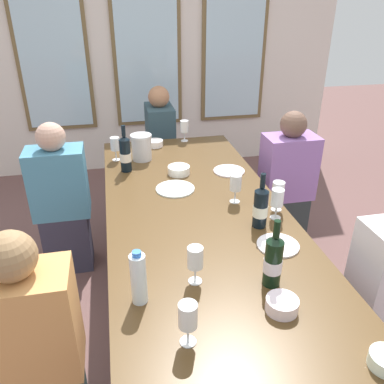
{
  "coord_description": "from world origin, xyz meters",
  "views": [
    {
      "loc": [
        -0.42,
        -1.88,
        1.85
      ],
      "look_at": [
        0.0,
        0.16,
        0.79
      ],
      "focal_mm": 36.94,
      "sensor_mm": 36.0,
      "label": 1
    }
  ],
  "objects_px": {
    "wine_bottle_2": "(125,154)",
    "wine_glass_3": "(184,127)",
    "seated_person_0": "(62,204)",
    "water_bottle": "(139,278)",
    "wine_bottle_1": "(261,207)",
    "wine_glass_5": "(115,144)",
    "seated_person_2": "(35,354)",
    "metal_pitcher": "(142,147)",
    "seated_person_1": "(286,187)",
    "tasting_bowl_0": "(179,170)",
    "wine_bottle_0": "(273,261)",
    "seated_person_4": "(161,149)",
    "tasting_bowl_3": "(282,305)",
    "white_plate_2": "(278,245)",
    "wine_glass_2": "(195,258)",
    "wine_glass_0": "(277,199)",
    "tasting_bowl_2": "(155,143)",
    "wine_glass_4": "(188,316)",
    "wine_glass_6": "(278,191)",
    "dining_table": "(198,222)",
    "white_plate_0": "(229,171)",
    "wine_glass_1": "(236,184)",
    "white_plate_1": "(175,189)"
  },
  "relations": [
    {
      "from": "wine_bottle_2",
      "to": "wine_glass_3",
      "type": "xyz_separation_m",
      "value": [
        0.51,
        0.52,
        -0.0
      ]
    },
    {
      "from": "seated_person_0",
      "to": "wine_glass_3",
      "type": "bearing_deg",
      "value": 27.59
    },
    {
      "from": "water_bottle",
      "to": "wine_glass_3",
      "type": "height_order",
      "value": "water_bottle"
    },
    {
      "from": "wine_bottle_1",
      "to": "wine_glass_5",
      "type": "relative_size",
      "value": 1.74
    },
    {
      "from": "wine_glass_5",
      "to": "seated_person_2",
      "type": "xyz_separation_m",
      "value": [
        -0.4,
        -1.51,
        -0.34
      ]
    },
    {
      "from": "metal_pitcher",
      "to": "seated_person_1",
      "type": "distance_m",
      "value": 1.13
    },
    {
      "from": "metal_pitcher",
      "to": "tasting_bowl_0",
      "type": "relative_size",
      "value": 1.27
    },
    {
      "from": "wine_bottle_0",
      "to": "seated_person_4",
      "type": "xyz_separation_m",
      "value": [
        -0.17,
        2.26,
        -0.33
      ]
    },
    {
      "from": "metal_pitcher",
      "to": "tasting_bowl_3",
      "type": "distance_m",
      "value": 1.71
    },
    {
      "from": "wine_bottle_1",
      "to": "tasting_bowl_0",
      "type": "height_order",
      "value": "wine_bottle_1"
    },
    {
      "from": "seated_person_1",
      "to": "white_plate_2",
      "type": "bearing_deg",
      "value": -116.88
    },
    {
      "from": "white_plate_2",
      "to": "wine_glass_2",
      "type": "xyz_separation_m",
      "value": [
        -0.45,
        -0.17,
        0.12
      ]
    },
    {
      "from": "wine_glass_0",
      "to": "wine_glass_5",
      "type": "bearing_deg",
      "value": 128.87
    },
    {
      "from": "tasting_bowl_2",
      "to": "wine_glass_4",
      "type": "height_order",
      "value": "wine_glass_4"
    },
    {
      "from": "wine_bottle_2",
      "to": "wine_glass_6",
      "type": "height_order",
      "value": "wine_bottle_2"
    },
    {
      "from": "metal_pitcher",
      "to": "seated_person_4",
      "type": "bearing_deg",
      "value": 72.93
    },
    {
      "from": "dining_table",
      "to": "water_bottle",
      "type": "xyz_separation_m",
      "value": [
        -0.38,
        -0.65,
        0.18
      ]
    },
    {
      "from": "wine_bottle_2",
      "to": "white_plate_2",
      "type": "bearing_deg",
      "value": -57.85
    },
    {
      "from": "white_plate_2",
      "to": "tasting_bowl_0",
      "type": "relative_size",
      "value": 1.38
    },
    {
      "from": "wine_glass_3",
      "to": "dining_table",
      "type": "bearing_deg",
      "value": -97.2
    },
    {
      "from": "white_plate_0",
      "to": "tasting_bowl_0",
      "type": "height_order",
      "value": "tasting_bowl_0"
    },
    {
      "from": "metal_pitcher",
      "to": "wine_bottle_2",
      "type": "height_order",
      "value": "wine_bottle_2"
    },
    {
      "from": "wine_glass_2",
      "to": "wine_glass_3",
      "type": "xyz_separation_m",
      "value": [
        0.29,
        1.76,
        0.0
      ]
    },
    {
      "from": "tasting_bowl_3",
      "to": "wine_glass_0",
      "type": "distance_m",
      "value": 0.72
    },
    {
      "from": "wine_bottle_1",
      "to": "seated_person_2",
      "type": "bearing_deg",
      "value": -158.85
    },
    {
      "from": "wine_glass_6",
      "to": "seated_person_4",
      "type": "xyz_separation_m",
      "value": [
        -0.44,
        1.67,
        -0.34
      ]
    },
    {
      "from": "white_plate_2",
      "to": "metal_pitcher",
      "type": "bearing_deg",
      "value": 113.54
    },
    {
      "from": "white_plate_2",
      "to": "seated_person_4",
      "type": "height_order",
      "value": "seated_person_4"
    },
    {
      "from": "seated_person_1",
      "to": "white_plate_0",
      "type": "bearing_deg",
      "value": -168.81
    },
    {
      "from": "wine_bottle_0",
      "to": "tasting_bowl_3",
      "type": "xyz_separation_m",
      "value": [
        -0.02,
        -0.16,
        -0.09
      ]
    },
    {
      "from": "wine_glass_1",
      "to": "seated_person_1",
      "type": "height_order",
      "value": "seated_person_1"
    },
    {
      "from": "wine_bottle_0",
      "to": "wine_glass_3",
      "type": "bearing_deg",
      "value": 90.76
    },
    {
      "from": "white_plate_2",
      "to": "tasting_bowl_2",
      "type": "bearing_deg",
      "value": 105.45
    },
    {
      "from": "white_plate_0",
      "to": "tasting_bowl_2",
      "type": "height_order",
      "value": "tasting_bowl_2"
    },
    {
      "from": "white_plate_1",
      "to": "seated_person_2",
      "type": "relative_size",
      "value": 0.22
    },
    {
      "from": "white_plate_2",
      "to": "wine_bottle_1",
      "type": "relative_size",
      "value": 0.68
    },
    {
      "from": "dining_table",
      "to": "wine_glass_0",
      "type": "distance_m",
      "value": 0.47
    },
    {
      "from": "wine_glass_6",
      "to": "seated_person_2",
      "type": "xyz_separation_m",
      "value": [
        -1.27,
        -0.57,
        -0.34
      ]
    },
    {
      "from": "dining_table",
      "to": "seated_person_4",
      "type": "relative_size",
      "value": 2.26
    },
    {
      "from": "tasting_bowl_2",
      "to": "wine_glass_5",
      "type": "xyz_separation_m",
      "value": [
        -0.32,
        -0.23,
        0.1
      ]
    },
    {
      "from": "white_plate_2",
      "to": "wine_glass_4",
      "type": "height_order",
      "value": "wine_glass_4"
    },
    {
      "from": "wine_glass_0",
      "to": "wine_bottle_2",
      "type": "bearing_deg",
      "value": 133.2
    },
    {
      "from": "wine_bottle_2",
      "to": "wine_glass_0",
      "type": "xyz_separation_m",
      "value": [
        0.76,
        -0.81,
        -0.01
      ]
    },
    {
      "from": "wine_glass_4",
      "to": "water_bottle",
      "type": "bearing_deg",
      "value": 120.96
    },
    {
      "from": "tasting_bowl_2",
      "to": "wine_bottle_0",
      "type": "bearing_deg",
      "value": -81.04
    },
    {
      "from": "white_plate_1",
      "to": "wine_glass_0",
      "type": "distance_m",
      "value": 0.67
    },
    {
      "from": "seated_person_2",
      "to": "tasting_bowl_3",
      "type": "bearing_deg",
      "value": -10.38
    },
    {
      "from": "seated_person_0",
      "to": "seated_person_2",
      "type": "distance_m",
      "value": 1.31
    },
    {
      "from": "wine_glass_1",
      "to": "dining_table",
      "type": "bearing_deg",
      "value": -162.12
    },
    {
      "from": "dining_table",
      "to": "wine_glass_3",
      "type": "xyz_separation_m",
      "value": [
        0.15,
        1.18,
        0.19
      ]
    }
  ]
}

